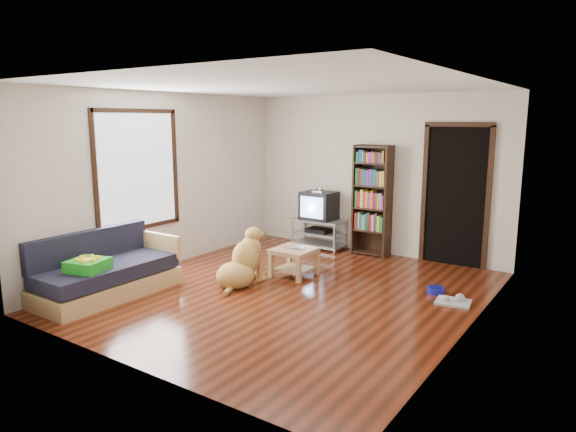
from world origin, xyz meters
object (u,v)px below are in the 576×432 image
Objects in this scene: tv_stand at (319,232)px; bookshelf at (372,194)px; crt_tv at (320,205)px; green_cushion at (88,265)px; dog at (243,263)px; dog_bowl at (436,290)px; coffee_table at (294,257)px; laptop at (293,248)px; grey_rag at (453,302)px; sofa at (107,275)px.

bookshelf reaches higher than tv_stand.
bookshelf is at bearing 4.32° from crt_tv.
green_cushion is 0.45× the size of tv_stand.
dog is at bearing -107.44° from bookshelf.
bookshelf reaches higher than green_cushion.
dog_bowl is at bearing -40.66° from bookshelf.
dog_bowl is 0.38× the size of crt_tv.
crt_tv is 1.81m from coffee_table.
bookshelf is at bearing 5.63° from tv_stand.
dog_bowl is at bearing -26.26° from tv_stand.
laptop is at bearing -71.28° from tv_stand.
grey_rag is 0.22× the size of sofa.
crt_tv is 0.60× the size of dog.
laptop is at bearing 43.01° from green_cushion.
laptop is 0.55× the size of crt_tv.
dog_bowl is 0.12× the size of bookshelf.
crt_tv is at bearing -175.68° from bookshelf.
green_cushion is 0.42× the size of dog.
coffee_table is at bearing -175.99° from grey_rag.
dog is at bearing -118.34° from coffee_table.
crt_tv is at bearing 90.00° from tv_stand.
sofa reaches higher than laptop.
tv_stand reaches higher than coffee_table.
grey_rag is (3.64, 2.49, -0.47)m from green_cushion.
sofa reaches higher than tv_stand.
tv_stand is 1.20m from bookshelf.
crt_tv reaches higher than tv_stand.
laptop is 0.58× the size of coffee_table.
grey_rag is 0.73× the size of coffee_table.
sofa is (-0.12, 0.34, -0.23)m from green_cushion.
grey_rag is (2.22, 0.19, -0.40)m from laptop.
green_cushion is at bearing -145.59° from grey_rag.
green_cushion is 0.23× the size of sofa.
green_cushion is 0.74× the size of coffee_table.
crt_tv is at bearing 108.80° from coffee_table.
laptop is at bearing -175.22° from grey_rag.
crt_tv reaches higher than laptop.
tv_stand is at bearing -174.37° from bookshelf.
green_cushion is at bearing -121.18° from coffee_table.
green_cushion is 1.86× the size of dog_bowl.
laptop is 2.01m from dog_bowl.
green_cushion is at bearing -102.09° from tv_stand.
grey_rag is at bearing -28.27° from crt_tv.
dog is (1.04, 1.64, -0.20)m from green_cushion.
dog_bowl is 2.78m from tv_stand.
bookshelf is at bearing 77.39° from coffee_table.
sofa is (-3.46, -2.40, 0.22)m from dog_bowl.
crt_tv is at bearing 62.49° from green_cushion.
sofa is at bearing -150.22° from grey_rag.
bookshelf is at bearing 139.48° from grey_rag.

